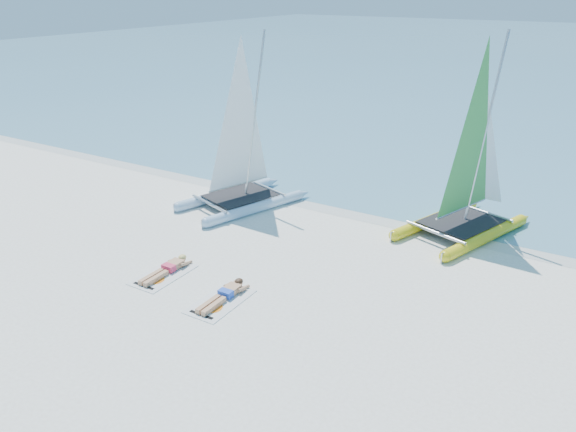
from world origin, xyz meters
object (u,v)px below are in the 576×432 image
object	(u,v)px
sunbather_a	(168,268)
catamaran_blue	(241,155)
sunbather_b	(225,294)
towel_b	(220,301)
catamaran_yellow	(476,170)
towel_a	(163,275)

from	to	relation	value
sunbather_a	catamaran_blue	bearing A→B (deg)	103.05
catamaran_blue	sunbather_b	world-z (taller)	catamaran_blue
catamaran_blue	sunbather_b	bearing A→B (deg)	-39.81
catamaran_blue	sunbather_a	bearing A→B (deg)	-58.37
towel_b	catamaran_blue	bearing A→B (deg)	120.76
catamaran_yellow	sunbather_a	world-z (taller)	catamaran_yellow
catamaran_yellow	sunbather_b	distance (m)	8.93
sunbather_a	towel_b	world-z (taller)	sunbather_a
towel_a	sunbather_b	size ratio (longest dim) A/B	1.07
catamaran_blue	towel_b	distance (m)	6.99
towel_a	towel_b	bearing A→B (deg)	-7.71
towel_b	towel_a	bearing A→B (deg)	172.29
sunbather_a	catamaran_yellow	bearing A→B (deg)	49.20
towel_a	catamaran_blue	bearing A→B (deg)	102.61
sunbather_a	sunbather_b	distance (m)	2.24
catamaran_yellow	sunbather_a	xyz separation A→B (m)	(-6.36, -7.37, -1.91)
sunbather_b	towel_a	bearing A→B (deg)	177.21
towel_a	catamaran_yellow	bearing A→B (deg)	49.93
catamaran_blue	towel_b	bearing A→B (deg)	-40.67
towel_a	sunbather_a	size ratio (longest dim) A/B	1.07
sunbather_a	sunbather_b	xyz separation A→B (m)	(2.22, -0.30, 0.00)
catamaran_blue	sunbather_a	size ratio (longest dim) A/B	3.62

